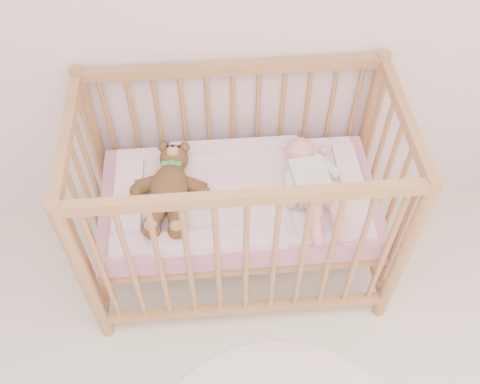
{
  "coord_description": "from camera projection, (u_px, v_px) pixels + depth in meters",
  "views": [
    {
      "loc": [
        0.02,
        0.13,
        2.39
      ],
      "look_at": [
        0.14,
        1.55,
        0.62
      ],
      "focal_mm": 40.0,
      "sensor_mm": 36.0,
      "label": 1
    }
  ],
  "objects": [
    {
      "name": "teddy_bear",
      "position": [
        169.0,
        187.0,
        2.26
      ],
      "size": [
        0.41,
        0.54,
        0.14
      ],
      "primitive_type": null,
      "rotation": [
        0.0,
        0.0,
        -0.11
      ],
      "color": "brown",
      "rests_on": "blanket"
    },
    {
      "name": "crib",
      "position": [
        239.0,
        200.0,
        2.4
      ],
      "size": [
        1.36,
        0.76,
        1.0
      ],
      "primitive_type": null,
      "color": "#B6804D",
      "rests_on": "floor"
    },
    {
      "name": "blanket",
      "position": [
        239.0,
        192.0,
        2.35
      ],
      "size": [
        1.1,
        0.58,
        0.06
      ],
      "primitive_type": null,
      "color": "#EEA4B7",
      "rests_on": "mattress"
    },
    {
      "name": "baby",
      "position": [
        311.0,
        180.0,
        2.3
      ],
      "size": [
        0.35,
        0.61,
        0.14
      ],
      "primitive_type": null,
      "rotation": [
        0.0,
        0.0,
        0.12
      ],
      "color": "white",
      "rests_on": "blanket"
    },
    {
      "name": "mattress",
      "position": [
        239.0,
        202.0,
        2.41
      ],
      "size": [
        1.22,
        0.62,
        0.13
      ],
      "primitive_type": "cube",
      "color": "pink",
      "rests_on": "crib"
    }
  ]
}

